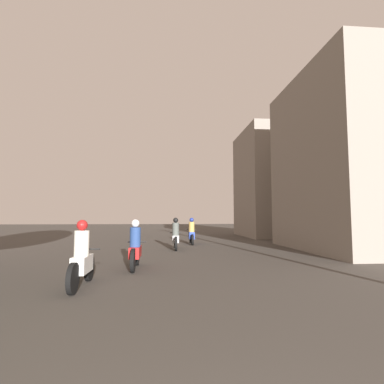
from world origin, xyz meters
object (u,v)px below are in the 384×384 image
Objects in this scene: building_right_far at (273,184)px; motorcycle_red at (135,249)px; motorcycle_blue at (192,234)px; motorcycle_white at (82,260)px; building_right_near at (342,162)px; motorcycle_silver at (176,236)px.

motorcycle_red is at bearing -124.39° from building_right_far.
motorcycle_blue is at bearing 80.36° from motorcycle_red.
building_right_near is (10.16, 6.31, 3.54)m from motorcycle_white.
motorcycle_silver reaches higher than motorcycle_red.
motorcycle_white is 1.01× the size of motorcycle_red.
motorcycle_blue is at bearing -139.30° from building_right_far.
motorcycle_red is 8.07m from motorcycle_blue.
motorcycle_blue is at bearing 73.41° from motorcycle_silver.
building_right_near is (7.83, -1.12, 3.53)m from motorcycle_silver.
building_right_far reaches higher than building_right_near.
building_right_near is (9.21, 4.04, 3.55)m from motorcycle_red.
motorcycle_white is at bearing -114.55° from motorcycle_blue.
building_right_near is (6.84, -3.68, 3.54)m from motorcycle_blue.
building_right_near reaches higher than motorcycle_red.
motorcycle_silver is at bearing -117.21° from motorcycle_blue.
motorcycle_silver is (2.33, 7.43, 0.00)m from motorcycle_white.
motorcycle_white is 2.46m from motorcycle_red.
building_right_far is (8.07, 8.66, 3.56)m from motorcycle_silver.
motorcycle_white is 7.78m from motorcycle_silver.
motorcycle_blue is 0.22× the size of building_right_far.
motorcycle_silver is (1.38, 5.16, 0.02)m from motorcycle_red.
motorcycle_red is 1.00× the size of motorcycle_silver.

